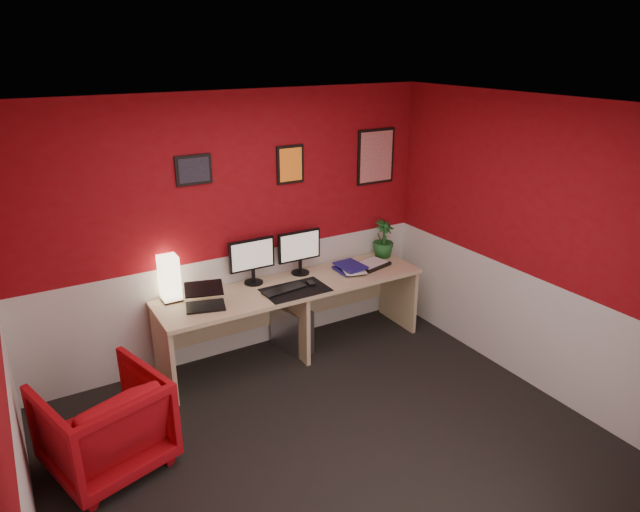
{
  "coord_description": "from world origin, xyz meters",
  "views": [
    {
      "loc": [
        -1.84,
        -2.96,
        2.88
      ],
      "look_at": [
        0.6,
        1.21,
        1.05
      ],
      "focal_mm": 31.78,
      "sensor_mm": 36.0,
      "label": 1
    }
  ],
  "objects": [
    {
      "name": "potted_plant",
      "position": [
        1.6,
        1.58,
        0.93
      ],
      "size": [
        0.26,
        0.26,
        0.4
      ],
      "primitive_type": "imported",
      "rotation": [
        0.0,
        0.0,
        0.2
      ],
      "color": "#19591E",
      "rests_on": "desk"
    },
    {
      "name": "monitor_right",
      "position": [
        0.61,
        1.61,
        1.02
      ],
      "size": [
        0.45,
        0.06,
        0.58
      ],
      "primitive_type": "cube",
      "color": "black",
      "rests_on": "desk"
    },
    {
      "name": "art_center",
      "position": [
        0.59,
        1.74,
        1.8
      ],
      "size": [
        0.28,
        0.02,
        0.36
      ],
      "primitive_type": "cube",
      "color": "orange",
      "rests_on": "wall_back"
    },
    {
      "name": "wall_right",
      "position": [
        2.0,
        0.0,
        1.25
      ],
      "size": [
        0.01,
        3.5,
        2.5
      ],
      "primitive_type": "cube",
      "color": "maroon",
      "rests_on": "ground"
    },
    {
      "name": "art_right",
      "position": [
        1.57,
        1.74,
        1.78
      ],
      "size": [
        0.44,
        0.02,
        0.56
      ],
      "primitive_type": "cube",
      "color": "red",
      "rests_on": "wall_back"
    },
    {
      "name": "wall_left",
      "position": [
        -2.0,
        0.0,
        1.25
      ],
      "size": [
        0.01,
        3.5,
        2.5
      ],
      "primitive_type": "cube",
      "color": "maroon",
      "rests_on": "ground"
    },
    {
      "name": "wainscot_back",
      "position": [
        0.0,
        1.75,
        0.5
      ],
      "size": [
        4.0,
        0.01,
        1.0
      ],
      "primitive_type": "cube",
      "color": "silver",
      "rests_on": "ground"
    },
    {
      "name": "monitor_left",
      "position": [
        0.11,
        1.62,
        1.02
      ],
      "size": [
        0.45,
        0.06,
        0.58
      ],
      "primitive_type": "cube",
      "color": "black",
      "rests_on": "desk"
    },
    {
      "name": "shoji_lamp",
      "position": [
        -0.67,
        1.64,
        0.93
      ],
      "size": [
        0.16,
        0.16,
        0.4
      ],
      "primitive_type": "cube",
      "color": "#FFE5B2",
      "rests_on": "desk"
    },
    {
      "name": "desk",
      "position": [
        0.42,
        1.41,
        0.36
      ],
      "size": [
        2.6,
        0.65,
        0.73
      ],
      "primitive_type": "cube",
      "color": "tan",
      "rests_on": "ground"
    },
    {
      "name": "zen_tray",
      "position": [
        1.33,
        1.42,
        0.74
      ],
      "size": [
        0.4,
        0.33,
        0.03
      ],
      "primitive_type": "cube",
      "rotation": [
        0.0,
        0.0,
        0.25
      ],
      "color": "black",
      "rests_on": "desk"
    },
    {
      "name": "keyboard",
      "position": [
        0.28,
        1.31,
        0.74
      ],
      "size": [
        0.43,
        0.19,
        0.02
      ],
      "primitive_type": "cube",
      "rotation": [
        0.0,
        0.0,
        0.13
      ],
      "color": "black",
      "rests_on": "desk_mat"
    },
    {
      "name": "laptop",
      "position": [
        -0.46,
        1.35,
        0.84
      ],
      "size": [
        0.38,
        0.31,
        0.22
      ],
      "primitive_type": "cube",
      "rotation": [
        0.0,
        0.0,
        -0.27
      ],
      "color": "black",
      "rests_on": "desk"
    },
    {
      "name": "book_bottom",
      "position": [
        0.94,
        1.43,
        0.74
      ],
      "size": [
        0.21,
        0.27,
        0.03
      ],
      "primitive_type": "imported",
      "rotation": [
        0.0,
        0.0,
        -0.04
      ],
      "color": "navy",
      "rests_on": "desk"
    },
    {
      "name": "art_left",
      "position": [
        -0.35,
        1.74,
        1.85
      ],
      "size": [
        0.32,
        0.02,
        0.26
      ],
      "primitive_type": "cube",
      "color": "black",
      "rests_on": "wall_back"
    },
    {
      "name": "armchair",
      "position": [
        -1.48,
        0.67,
        0.35
      ],
      "size": [
        0.95,
        0.96,
        0.71
      ],
      "primitive_type": "imported",
      "rotation": [
        0.0,
        0.0,
        3.43
      ],
      "color": "#A30B11",
      "rests_on": "ground"
    },
    {
      "name": "book_middle",
      "position": [
        0.97,
        1.4,
        0.77
      ],
      "size": [
        0.29,
        0.34,
        0.02
      ],
      "primitive_type": "imported",
      "rotation": [
        0.0,
        0.0,
        -0.32
      ],
      "color": "silver",
      "rests_on": "book_bottom"
    },
    {
      "name": "wall_front",
      "position": [
        0.0,
        -1.75,
        1.25
      ],
      "size": [
        4.0,
        0.01,
        2.5
      ],
      "primitive_type": "cube",
      "color": "maroon",
      "rests_on": "ground"
    },
    {
      "name": "book_top",
      "position": [
        0.94,
        1.38,
        0.79
      ],
      "size": [
        0.25,
        0.32,
        0.03
      ],
      "primitive_type": "imported",
      "rotation": [
        0.0,
        0.0,
        0.06
      ],
      "color": "navy",
      "rests_on": "book_middle"
    },
    {
      "name": "mouse",
      "position": [
        0.56,
        1.3,
        0.75
      ],
      "size": [
        0.08,
        0.11,
        0.03
      ],
      "primitive_type": "cube",
      "rotation": [
        0.0,
        0.0,
        -0.18
      ],
      "color": "black",
      "rests_on": "desk_mat"
    },
    {
      "name": "pc_tower",
      "position": [
        0.44,
        1.49,
        0.23
      ],
      "size": [
        0.28,
        0.48,
        0.45
      ],
      "primitive_type": "cube",
      "rotation": [
        0.0,
        0.0,
        0.19
      ],
      "color": "#99999E",
      "rests_on": "ground"
    },
    {
      "name": "wall_back",
      "position": [
        0.0,
        1.75,
        1.25
      ],
      "size": [
        4.0,
        0.01,
        2.5
      ],
      "primitive_type": "cube",
      "color": "maroon",
      "rests_on": "ground"
    },
    {
      "name": "wainscot_left",
      "position": [
        -2.0,
        0.0,
        0.5
      ],
      "size": [
        0.01,
        3.5,
        1.0
      ],
      "primitive_type": "cube",
      "color": "silver",
      "rests_on": "ground"
    },
    {
      "name": "ground",
      "position": [
        0.0,
        0.0,
        0.0
      ],
      "size": [
        4.0,
        3.5,
        0.01
      ],
      "primitive_type": "cube",
      "color": "black",
      "rests_on": "ground"
    },
    {
      "name": "wainscot_right",
      "position": [
        2.0,
        0.0,
        0.5
      ],
      "size": [
        0.01,
        3.5,
        1.0
      ],
      "primitive_type": "cube",
      "color": "silver",
      "rests_on": "ground"
    },
    {
      "name": "ceiling",
      "position": [
        0.0,
        0.0,
        2.5
      ],
      "size": [
        4.0,
        3.5,
        0.01
      ],
      "primitive_type": "cube",
      "color": "white",
      "rests_on": "ground"
    },
    {
      "name": "desk_mat",
      "position": [
        0.38,
        1.28,
        0.73
      ],
      "size": [
        0.6,
        0.38,
        0.01
      ],
      "primitive_type": "cube",
      "color": "black",
      "rests_on": "desk"
    }
  ]
}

